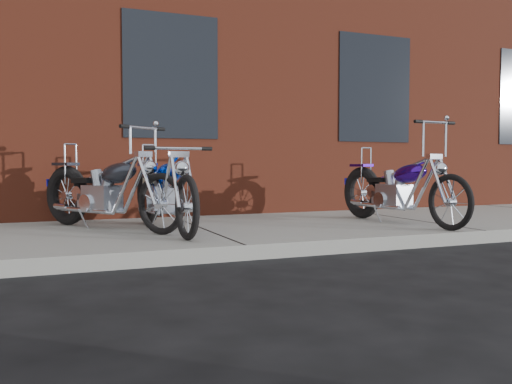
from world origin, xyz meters
name	(u,v)px	position (x,y,z in m)	size (l,w,h in m)	color
ground	(246,261)	(0.00, 0.00, 0.00)	(120.00, 120.00, 0.00)	black
sidewalk	(201,234)	(0.00, 1.50, 0.07)	(22.00, 3.00, 0.15)	gray
building_brick	(120,29)	(0.00, 8.00, 4.00)	(22.00, 10.00, 8.00)	maroon
chopper_purple	(398,192)	(2.52, 1.01, 0.57)	(0.56, 2.31, 1.29)	black
chopper_blue	(164,195)	(-0.47, 1.42, 0.57)	(0.57, 2.35, 1.02)	black
chopper_third	(107,193)	(-1.07, 1.81, 0.58)	(1.39, 2.04, 1.20)	black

